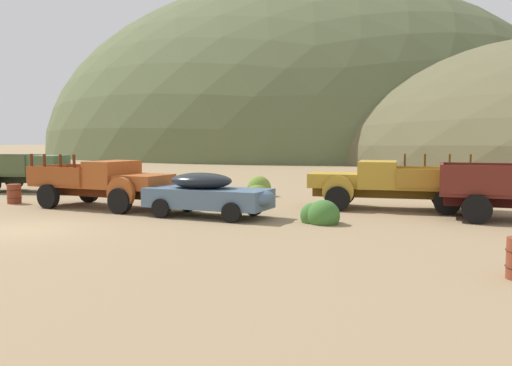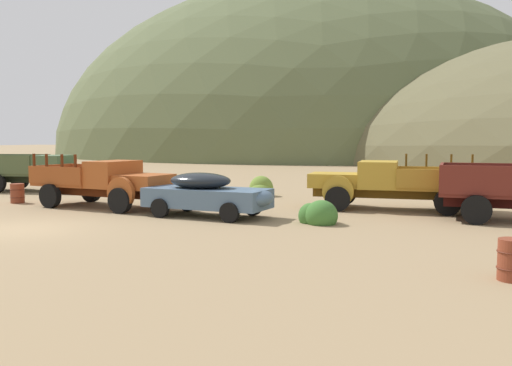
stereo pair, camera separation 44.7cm
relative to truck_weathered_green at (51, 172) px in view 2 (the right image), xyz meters
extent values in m
plane|color=#937A56|center=(7.96, -9.60, -1.02)|extent=(300.00, 300.00, 0.00)
ellipsoid|color=#56603D|center=(-7.73, 68.64, -1.02)|extent=(86.78, 79.57, 55.96)
cube|color=#232B1B|center=(-0.41, -0.12, -0.36)|extent=(6.27, 2.62, 0.36)
cube|color=#47603D|center=(1.80, 0.51, 0.09)|extent=(2.36, 2.18, 0.55)
cube|color=#B7B2A8|center=(2.69, 0.76, 0.07)|extent=(0.40, 1.15, 0.44)
cylinder|color=#47603D|center=(1.83, -0.54, -0.26)|extent=(1.20, 0.50, 1.20)
cylinder|color=#47603D|center=(1.28, 1.42, -0.26)|extent=(1.20, 0.50, 1.20)
cube|color=#47603D|center=(0.16, 0.05, 0.34)|extent=(1.93, 2.29, 1.05)
cube|color=black|center=(0.79, 0.22, 0.55)|extent=(0.50, 1.62, 0.59)
cube|color=#495735|center=(-2.05, -0.58, -0.12)|extent=(3.59, 2.83, 0.12)
cube|color=#495735|center=(-1.77, -1.57, 0.41)|extent=(3.06, 0.95, 0.95)
cube|color=#495735|center=(-2.33, 0.41, 0.41)|extent=(3.06, 0.95, 0.95)
cylinder|color=black|center=(1.84, -0.59, -0.54)|extent=(1.00, 0.53, 0.96)
cylinder|color=black|center=(1.26, 1.47, -0.54)|extent=(1.00, 0.53, 0.96)
cylinder|color=black|center=(-2.60, 0.38, -0.54)|extent=(1.00, 0.53, 0.96)
cube|color=#51220D|center=(6.81, -4.16, -0.36)|extent=(5.65, 1.35, 0.36)
cube|color=#A34C1E|center=(8.87, -4.28, 0.09)|extent=(1.87, 1.92, 0.55)
cube|color=#B7B2A8|center=(9.69, -4.33, 0.07)|extent=(0.15, 1.26, 0.44)
cylinder|color=#A34C1E|center=(8.57, -5.35, -0.26)|extent=(1.21, 0.25, 1.20)
cylinder|color=#A34C1E|center=(8.70, -3.19, -0.26)|extent=(1.21, 0.25, 1.20)
cube|color=#A34C1E|center=(7.34, -4.20, 0.34)|extent=(1.42, 2.17, 1.05)
cube|color=black|center=(7.92, -4.23, 0.55)|extent=(0.15, 1.78, 0.59)
cube|color=#97471E|center=(5.28, -4.08, -0.12)|extent=(2.95, 2.35, 0.12)
cube|color=#97471E|center=(5.22, -5.17, 0.29)|extent=(2.83, 0.26, 0.70)
cube|color=#97471E|center=(5.35, -2.98, 0.29)|extent=(2.83, 0.26, 0.70)
cube|color=#97471E|center=(3.93, -4.00, 0.29)|extent=(0.23, 2.19, 0.70)
cube|color=#51220D|center=(4.09, -5.10, 0.89)|extent=(0.08, 0.08, 0.50)
cube|color=#51220D|center=(4.80, -5.14, 0.89)|extent=(0.08, 0.08, 0.50)
cube|color=#51220D|center=(5.64, -5.19, 0.89)|extent=(0.08, 0.08, 0.50)
cube|color=#51220D|center=(6.35, -5.23, 0.89)|extent=(0.08, 0.08, 0.50)
cylinder|color=black|center=(8.57, -5.41, -0.54)|extent=(0.97, 0.34, 0.96)
cylinder|color=black|center=(8.70, -3.13, -0.54)|extent=(0.97, 0.34, 0.96)
cylinder|color=black|center=(4.98, -5.20, -0.54)|extent=(0.97, 0.34, 0.96)
cylinder|color=black|center=(5.12, -2.92, -0.54)|extent=(0.97, 0.34, 0.96)
cube|color=slate|center=(11.92, -4.84, -0.34)|extent=(4.48, 1.92, 0.68)
ellipsoid|color=black|center=(11.66, -4.83, 0.26)|extent=(2.35, 1.65, 0.57)
ellipsoid|color=slate|center=(13.92, -4.88, -0.27)|extent=(1.01, 1.48, 0.61)
cylinder|color=black|center=(13.28, -5.78, -0.68)|extent=(0.68, 0.21, 0.68)
cylinder|color=black|center=(13.32, -3.96, -0.68)|extent=(0.68, 0.21, 0.68)
cylinder|color=black|center=(10.53, -5.72, -0.68)|extent=(0.68, 0.21, 0.68)
cylinder|color=black|center=(10.57, -3.90, -0.68)|extent=(0.68, 0.21, 0.68)
cube|color=#593D12|center=(17.70, -0.31, -0.36)|extent=(6.25, 1.75, 0.36)
cube|color=#B28928|center=(15.44, -0.60, 0.09)|extent=(2.15, 1.95, 0.55)
cube|color=#B7B2A8|center=(14.54, -0.72, 0.07)|extent=(0.23, 1.18, 0.44)
cylinder|color=#B28928|center=(15.57, 0.44, -0.26)|extent=(1.21, 0.33, 1.20)
cylinder|color=#B28928|center=(15.83, -1.58, -0.26)|extent=(1.21, 0.33, 1.20)
cube|color=#B28928|center=(17.12, -0.38, 0.34)|extent=(1.67, 2.14, 1.05)
cube|color=black|center=(16.48, -0.47, 0.55)|extent=(0.26, 1.66, 0.59)
cube|color=#A47826|center=(19.37, -0.09, -0.12)|extent=(3.36, 2.44, 0.12)
cube|color=#A47826|center=(19.24, 0.93, 0.29)|extent=(3.11, 0.50, 0.70)
cube|color=#A47826|center=(19.50, -1.11, 0.29)|extent=(3.11, 0.50, 0.70)
cube|color=#A47826|center=(20.86, 0.10, 0.29)|extent=(0.36, 2.05, 0.70)
cube|color=#593D12|center=(20.48, 1.09, 0.89)|extent=(0.09, 0.09, 0.50)
cube|color=#593D12|center=(19.71, 0.99, 0.89)|extent=(0.09, 0.09, 0.50)
cube|color=#593D12|center=(18.78, 0.87, 0.89)|extent=(0.09, 0.09, 0.50)
cube|color=#593D12|center=(18.00, 0.77, 0.89)|extent=(0.09, 0.09, 0.50)
cylinder|color=black|center=(15.56, 0.50, -0.54)|extent=(0.99, 0.40, 0.96)
cylinder|color=black|center=(15.83, -1.63, -0.54)|extent=(0.99, 0.40, 0.96)
cylinder|color=black|center=(19.49, 1.00, -0.54)|extent=(0.99, 0.40, 0.96)
cylinder|color=black|center=(19.77, -1.12, -0.54)|extent=(0.99, 0.40, 0.96)
cube|color=maroon|center=(20.95, -1.82, -0.12)|extent=(2.95, 2.26, 0.12)
cube|color=maroon|center=(21.01, -2.86, 0.41)|extent=(2.82, 0.28, 0.95)
cube|color=maroon|center=(20.88, -0.77, 0.41)|extent=(2.82, 0.28, 0.95)
cube|color=maroon|center=(19.60, -1.90, 0.41)|extent=(0.23, 2.09, 0.95)
cylinder|color=black|center=(20.78, -2.92, -0.54)|extent=(0.98, 0.34, 0.96)
cylinder|color=black|center=(20.65, -0.75, -0.54)|extent=(0.98, 0.34, 0.96)
cylinder|color=brown|center=(2.47, -4.51, -0.60)|extent=(0.57, 0.57, 0.84)
torus|color=#552315|center=(2.47, -4.51, -0.43)|extent=(0.61, 0.61, 0.03)
torus|color=#552315|center=(2.47, -4.51, -0.77)|extent=(0.61, 0.61, 0.03)
ellipsoid|color=#3D702D|center=(16.12, -4.58, -0.82)|extent=(0.94, 0.85, 0.72)
ellipsoid|color=#3D702D|center=(16.16, -4.85, -0.74)|extent=(1.08, 0.97, 1.02)
ellipsoid|color=#3D702D|center=(15.74, -4.74, -0.79)|extent=(0.79, 0.71, 0.85)
ellipsoid|color=olive|center=(11.07, 2.08, -0.80)|extent=(1.08, 0.97, 0.82)
ellipsoid|color=olive|center=(10.99, 2.32, -0.68)|extent=(1.19, 1.07, 1.25)
ellipsoid|color=olive|center=(11.10, 1.98, -0.81)|extent=(0.91, 0.82, 0.77)
camera|label=1|loc=(20.84, -22.05, 1.80)|focal=38.40mm
camera|label=2|loc=(21.25, -21.87, 1.80)|focal=38.40mm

